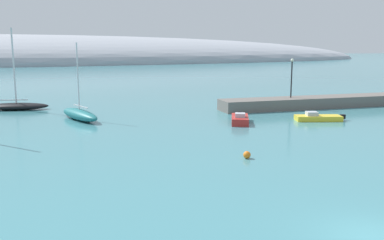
{
  "coord_description": "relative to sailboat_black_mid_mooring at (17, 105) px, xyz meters",
  "views": [
    {
      "loc": [
        -12.46,
        -12.38,
        7.57
      ],
      "look_at": [
        0.58,
        22.36,
        1.04
      ],
      "focal_mm": 39.98,
      "sensor_mm": 36.0,
      "label": 1
    }
  ],
  "objects": [
    {
      "name": "motorboat_yellow_alongside_breakwater",
      "position": [
        28.83,
        -18.66,
        -0.21
      ],
      "size": [
        5.08,
        3.07,
        0.92
      ],
      "rotation": [
        0.0,
        0.0,
        2.81
      ],
      "color": "yellow",
      "rests_on": "water"
    },
    {
      "name": "sailboat_black_mid_mooring",
      "position": [
        0.0,
        0.0,
        0.0
      ],
      "size": [
        7.68,
        4.0,
        9.53
      ],
      "rotation": [
        0.0,
        0.0,
        6.05
      ],
      "color": "black",
      "rests_on": "water"
    },
    {
      "name": "sailboat_teal_outer_mooring",
      "position": [
        6.25,
        -9.64,
        0.06
      ],
      "size": [
        3.88,
        7.7,
        7.81
      ],
      "rotation": [
        0.0,
        0.0,
        1.87
      ],
      "color": "#1E6B70",
      "rests_on": "water"
    },
    {
      "name": "mooring_buoy_orange",
      "position": [
        15.18,
        -29.22,
        -0.26
      ],
      "size": [
        0.51,
        0.51,
        0.51
      ],
      "primitive_type": "sphere",
      "color": "orange",
      "rests_on": "water"
    },
    {
      "name": "harbor_lamp_post",
      "position": [
        31.05,
        -10.33,
        3.64
      ],
      "size": [
        0.36,
        0.36,
        4.66
      ],
      "color": "black",
      "rests_on": "breakwater_rocks"
    },
    {
      "name": "motorboat_red_foreground",
      "position": [
        20.76,
        -17.16,
        -0.12
      ],
      "size": [
        3.18,
        4.44,
        1.09
      ],
      "rotation": [
        0.0,
        0.0,
        4.26
      ],
      "color": "red",
      "rests_on": "water"
    },
    {
      "name": "breakwater_rocks",
      "position": [
        34.8,
        -10.85,
        0.14
      ],
      "size": [
        25.58,
        4.96,
        1.31
      ],
      "primitive_type": "cube",
      "rotation": [
        0.0,
        0.0,
        -0.06
      ],
      "color": "#66605B",
      "rests_on": "ground"
    },
    {
      "name": "water",
      "position": [
        14.33,
        -41.73,
        -0.51
      ],
      "size": [
        600.0,
        600.0,
        0.0
      ],
      "primitive_type": "plane",
      "color": "teal",
      "rests_on": "ground"
    }
  ]
}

